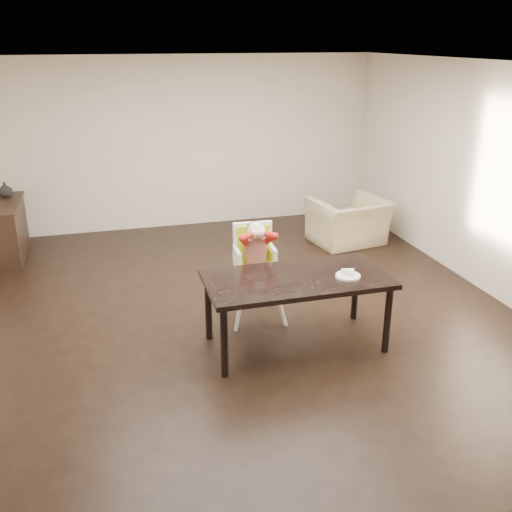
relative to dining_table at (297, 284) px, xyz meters
The scene contains 8 objects.
ground 1.07m from the dining_table, 111.75° to the left, with size 7.00×7.00×0.00m, color black.
room_walls 1.45m from the dining_table, 111.75° to the left, with size 6.02×7.02×2.71m.
dining_table is the anchor object (origin of this frame).
high_chair 0.77m from the dining_table, 107.03° to the left, with size 0.50×0.50×1.12m.
plate 0.51m from the dining_table, 14.88° to the right, with size 0.32×0.32×0.07m.
armchair 3.23m from the dining_table, 56.39° to the left, with size 1.05×0.69×0.92m, color tan.
sideboard 4.66m from the dining_table, 131.63° to the left, with size 0.44×1.26×0.79m.
vase 4.92m from the dining_table, 128.99° to the left, with size 0.20×0.21×0.20m, color #99999E.
Camera 1 is at (-1.46, -5.60, 2.95)m, focal length 40.00 mm.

